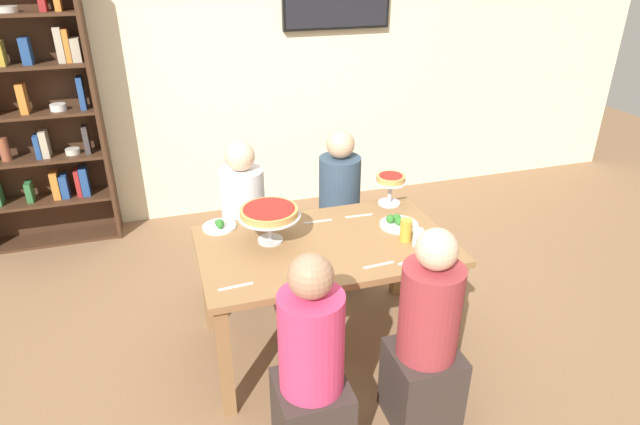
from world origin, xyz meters
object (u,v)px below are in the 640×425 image
diner_near_left (312,377)px  cutlery_fork_near (359,216)px  cutlery_knife_near (412,260)px  cutlery_spare_fork (379,265)px  salad_plate_far_diner (219,226)px  diner_near_right (426,345)px  diner_far_right (339,216)px  beer_glass_amber_tall (406,230)px  bookshelf (23,111)px  personal_pizza_stand (390,183)px  dining_table (325,257)px  deep_dish_pizza_stand (269,214)px  salad_plate_near_diner (398,223)px  diner_far_left (245,231)px  water_glass_clear_near (418,237)px  cutlery_knife_far (318,221)px  cutlery_fork_far (236,287)px

diner_near_left → cutlery_fork_near: diner_near_left is taller
cutlery_knife_near → cutlery_spare_fork: (-0.19, 0.01, 0.00)m
salad_plate_far_diner → cutlery_knife_near: size_ratio=1.14×
diner_near_right → cutlery_spare_fork: diner_near_right is taller
diner_far_right → diner_near_left: 1.67m
beer_glass_amber_tall → cutlery_fork_near: (-0.14, 0.38, -0.07)m
bookshelf → beer_glass_amber_tall: 3.13m
diner_near_left → personal_pizza_stand: 1.49m
dining_table → cutlery_spare_fork: size_ratio=8.08×
dining_table → deep_dish_pizza_stand: size_ratio=4.02×
bookshelf → salad_plate_near_diner: size_ratio=9.33×
bookshelf → diner_near_left: (1.52, -2.78, -0.64)m
diner_far_right → diner_far_left: size_ratio=1.00×
salad_plate_far_diner → salad_plate_near_diner: bearing=-15.5°
water_glass_clear_near → cutlery_knife_near: size_ratio=0.57×
diner_far_right → beer_glass_amber_tall: (0.10, -0.88, 0.32)m
bookshelf → cutlery_spare_fork: size_ratio=12.29×
diner_far_right → water_glass_clear_near: (0.14, -0.95, 0.30)m
cutlery_spare_fork → deep_dish_pizza_stand: bearing=135.3°
beer_glass_amber_tall → cutlery_knife_far: beer_glass_amber_tall is taller
diner_far_left → cutlery_fork_far: (-0.22, -1.03, 0.25)m
cutlery_fork_far → beer_glass_amber_tall: bearing=6.0°
diner_far_left → beer_glass_amber_tall: (0.81, -0.85, 0.32)m
bookshelf → salad_plate_far_diner: bearing=-52.4°
salad_plate_far_diner → deep_dish_pizza_stand: bearing=-43.1°
salad_plate_near_diner → cutlery_knife_near: (-0.10, -0.40, -0.02)m
salad_plate_near_diner → personal_pizza_stand: bearing=76.4°
diner_near_right → deep_dish_pizza_stand: bearing=35.5°
diner_far_left → salad_plate_far_diner: bearing=-29.0°
cutlery_fork_far → cutlery_knife_far: same height
personal_pizza_stand → cutlery_fork_near: personal_pizza_stand is taller
personal_pizza_stand → cutlery_fork_near: bearing=-156.8°
diner_far_right → deep_dish_pizza_stand: 1.01m
diner_far_right → water_glass_clear_near: diner_far_right is taller
dining_table → diner_near_right: size_ratio=1.26×
deep_dish_pizza_stand → cutlery_fork_near: deep_dish_pizza_stand is taller
salad_plate_near_diner → deep_dish_pizza_stand: bearing=176.6°
beer_glass_amber_tall → diner_near_left: bearing=-139.5°
personal_pizza_stand → cutlery_fork_near: 0.32m
personal_pizza_stand → salad_plate_far_diner: 1.14m
cutlery_knife_near → cutlery_knife_far: same height
personal_pizza_stand → cutlery_fork_far: (-1.14, -0.67, -0.15)m
water_glass_clear_near → cutlery_knife_far: water_glass_clear_near is taller
diner_near_left → diner_near_right: same height
diner_near_left → beer_glass_amber_tall: size_ratio=8.42×
diner_far_right → diner_near_left: (-0.66, -1.53, 0.00)m
cutlery_knife_far → salad_plate_far_diner: bearing=-8.7°
dining_table → deep_dish_pizza_stand: (-0.30, 0.12, 0.27)m
cutlery_fork_far → salad_plate_far_diner: bearing=85.3°
diner_far_right → water_glass_clear_near: size_ratio=11.20×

